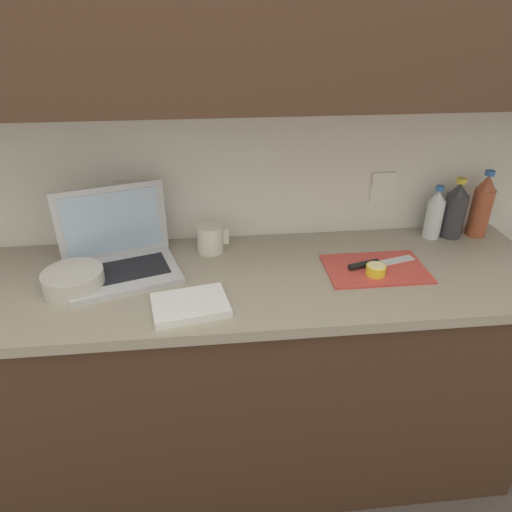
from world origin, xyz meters
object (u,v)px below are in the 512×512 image
at_px(bottle_green_soda, 435,214).
at_px(bottle_water_clear, 482,206).
at_px(laptop, 119,252).
at_px(knife, 371,264).
at_px(bottle_oil_tall, 455,211).
at_px(measuring_cup, 210,238).
at_px(cutting_board, 375,269).
at_px(bowl_white, 74,281).
at_px(lemon_half_cut, 376,270).

distance_m(bottle_green_soda, bottle_water_clear, 0.18).
xyz_separation_m(laptop, knife, (0.85, -0.09, -0.05)).
relative_size(laptop, bottle_oil_tall, 1.78).
distance_m(laptop, knife, 0.85).
bearing_deg(measuring_cup, cutting_board, -19.47).
bearing_deg(measuring_cup, bottle_oil_tall, 1.77).
bearing_deg(bowl_white, bottle_water_clear, 9.45).
xyz_separation_m(cutting_board, lemon_half_cut, (-0.02, -0.04, 0.02)).
relative_size(cutting_board, bottle_oil_tall, 1.44).
distance_m(laptop, bottle_green_soda, 1.16).
height_order(bottle_oil_tall, bowl_white, bottle_oil_tall).
bearing_deg(bottle_green_soda, measuring_cup, -178.07).
xyz_separation_m(bottle_green_soda, bottle_water_clear, (0.18, 0.00, 0.02)).
bearing_deg(lemon_half_cut, bowl_white, 178.64).
distance_m(knife, measuring_cup, 0.57).
xyz_separation_m(cutting_board, knife, (-0.01, 0.01, 0.01)).
bearing_deg(bottle_water_clear, bowl_white, -170.55).
bearing_deg(bottle_oil_tall, bottle_green_soda, -180.00).
xyz_separation_m(laptop, lemon_half_cut, (0.84, -0.14, -0.04)).
height_order(bottle_oil_tall, measuring_cup, bottle_oil_tall).
distance_m(cutting_board, bowl_white, 0.99).
xyz_separation_m(knife, bottle_water_clear, (0.49, 0.21, 0.10)).
bearing_deg(cutting_board, bottle_green_soda, 37.04).
height_order(lemon_half_cut, bottle_green_soda, bottle_green_soda).
distance_m(bottle_water_clear, measuring_cup, 1.04).
xyz_separation_m(laptop, measuring_cup, (0.31, 0.10, -0.01)).
xyz_separation_m(cutting_board, bottle_green_soda, (0.30, 0.22, 0.09)).
bearing_deg(laptop, bottle_water_clear, -11.73).
bearing_deg(bottle_water_clear, lemon_half_cut, -151.71).
bearing_deg(bottle_green_soda, bowl_white, -169.25).
relative_size(bottle_oil_tall, bottle_water_clear, 0.90).
bearing_deg(bottle_water_clear, laptop, -174.60).
bearing_deg(lemon_half_cut, bottle_green_soda, 40.35).
distance_m(cutting_board, bottle_green_soda, 0.38).
relative_size(bottle_green_soda, bottle_oil_tall, 0.89).
relative_size(lemon_half_cut, bottle_water_clear, 0.25).
relative_size(laptop, cutting_board, 1.24).
height_order(knife, bottle_green_soda, bottle_green_soda).
xyz_separation_m(lemon_half_cut, bowl_white, (-0.97, 0.02, 0.01)).
bearing_deg(knife, bowl_white, 166.61).
distance_m(knife, lemon_half_cut, 0.05).
bearing_deg(bottle_oil_tall, knife, -151.18).
xyz_separation_m(knife, lemon_half_cut, (-0.00, -0.05, 0.01)).
distance_m(bottle_green_soda, bottle_oil_tall, 0.08).
height_order(laptop, lemon_half_cut, laptop).
height_order(bottle_green_soda, measuring_cup, bottle_green_soda).
bearing_deg(bowl_white, lemon_half_cut, -1.36).
relative_size(bottle_oil_tall, bowl_white, 1.25).
distance_m(bottle_green_soda, measuring_cup, 0.85).
xyz_separation_m(lemon_half_cut, measuring_cup, (-0.54, 0.24, 0.03)).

